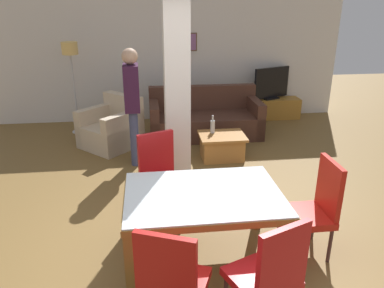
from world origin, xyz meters
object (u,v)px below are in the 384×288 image
Objects in this scene: dining_chair_head_right at (315,206)px; coffee_table at (222,146)px; dining_chair_near_right at (269,273)px; bottle at (213,126)px; tv_stand at (270,108)px; sofa at (205,120)px; dining_chair_far_left at (161,173)px; standing_person at (132,99)px; armchair at (112,129)px; dining_table at (203,207)px; floor_lamp at (71,58)px; dining_chair_near_left at (172,281)px; tv_screen at (271,84)px.

dining_chair_head_right is 2.54m from coffee_table.
coffee_table is at bearing 62.20° from dining_chair_near_right.
bottle is 0.23× the size of tv_stand.
bottle is (0.19, 3.48, -0.02)m from dining_chair_near_right.
sofa reaches higher than tv_stand.
dining_chair_far_left is 3.42× the size of bottle.
standing_person reaches higher than sofa.
armchair is (-2.22, 3.24, -0.23)m from dining_chair_head_right.
bottle is (-0.14, 0.12, 0.30)m from coffee_table.
coffee_table is (0.32, 3.36, -0.32)m from dining_chair_near_right.
dining_chair_far_left is 1.91m from coffee_table.
dining_table is 4.99m from tv_stand.
floor_lamp is (-2.93, 4.06, 0.89)m from dining_chair_head_right.
sofa is at bearing -150.36° from tv_stand.
floor_lamp is at bearing 91.49° from dining_chair_near_right.
tv_stand is 0.74× the size of floor_lamp.
armchair is 1.79m from bottle.
dining_chair_far_left is at bearing 58.27° from dining_chair_head_right.
dining_chair_near_left is 4.58m from sofa.
standing_person is (-1.28, -1.15, 0.73)m from sofa.
dining_table is 1.47× the size of dining_chair_far_left.
dining_table is 2.60m from coffee_table.
sofa is (0.22, 4.49, -0.23)m from dining_chair_near_right.
tv_screen is at bearing -146.44° from dining_chair_far_left.
dining_chair_near_left is at bearing 120.60° from dining_chair_head_right.
floor_lamp is at bearing 147.77° from coffee_table.
dining_table is 4.52m from floor_lamp.
dining_chair_far_left and dining_chair_near_left have the same top height.
dining_chair_head_right is at bearing -102.78° from tv_stand.
tv_stand is 0.54m from tv_screen.
dining_chair_head_right is 4.62m from tv_stand.
dining_chair_near_right is 1.16m from dining_chair_head_right.
dining_chair_near_right is at bearing -67.67° from dining_table.
coffee_table is at bearing 32.77° from tv_screen.
dining_chair_near_right is 3.49m from bottle.
tv_screen reaches higher than armchair.
tv_stand is 3.58m from standing_person.
sofa is at bearing 8.13° from tv_screen.
dining_chair_far_left is at bearing -123.68° from coffee_table.
dining_chair_near_left is (-0.36, -0.87, -0.07)m from dining_table.
dining_chair_near_right is 1.00× the size of dining_chair_near_left.
coffee_table is at bearing 95.34° from sofa.
tv_screen is at bearing -114.42° from armchair.
bottle is (0.55, 2.60, -0.09)m from dining_table.
standing_person is (-1.38, -0.02, 0.83)m from coffee_table.
dining_table is 0.72× the size of sofa.
coffee_table is 0.89× the size of tv_screen.
armchair is 3.47m from tv_stand.
dining_chair_far_left reaches higher than sofa.
coffee_table is 0.43× the size of floor_lamp.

